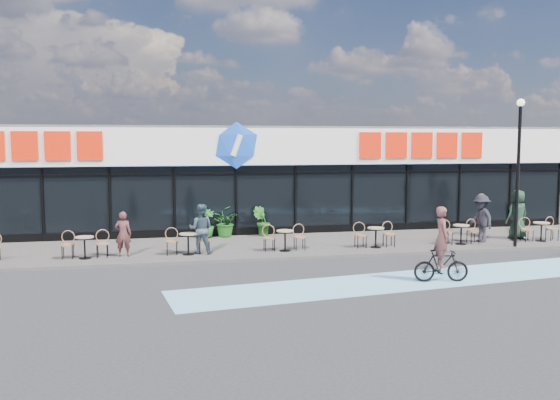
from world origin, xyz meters
name	(u,v)px	position (x,y,z in m)	size (l,w,h in m)	color
ground	(266,275)	(0.00, 0.00, 0.00)	(120.00, 120.00, 0.00)	#28282B
sidewalk	(245,247)	(0.00, 4.50, 0.05)	(44.00, 5.00, 0.10)	#554F4B
bike_lane	(412,280)	(4.00, -1.50, 0.01)	(14.00, 2.20, 0.01)	#73B8D9
building	(228,177)	(0.00, 9.93, 2.34)	(30.60, 6.57, 4.75)	black
lamp_post	(518,160)	(9.76, 2.30, 3.29)	(0.28, 0.28, 5.40)	black
bistro_set_2	(85,244)	(-5.54, 3.22, 0.56)	(1.54, 0.62, 0.90)	tan
bistro_set_3	(188,241)	(-2.15, 3.22, 0.56)	(1.54, 0.62, 0.90)	tan
bistro_set_4	(284,238)	(1.24, 3.22, 0.56)	(1.54, 0.62, 0.90)	tan
bistro_set_5	(375,235)	(4.63, 3.22, 0.56)	(1.54, 0.62, 0.90)	tan
bistro_set_6	(460,232)	(8.02, 3.22, 0.56)	(1.54, 0.62, 0.90)	tan
bistro_set_7	(540,229)	(11.42, 3.22, 0.56)	(1.54, 0.62, 0.90)	tan
potted_plant_left	(223,222)	(-0.55, 6.70, 0.70)	(1.08, 0.94, 1.20)	#1D5A19
potted_plant_mid	(206,224)	(-1.27, 6.58, 0.67)	(0.64, 0.64, 1.15)	#19571B
potted_plant_right	(262,221)	(1.00, 6.59, 0.71)	(0.67, 0.54, 1.21)	#1C5117
patron_left	(123,234)	(-4.30, 3.28, 0.86)	(0.56, 0.36, 1.52)	#522A2A
patron_right	(201,229)	(-1.70, 3.25, 0.96)	(0.84, 0.65, 1.73)	#33444F
pedestrian_a	(481,218)	(9.03, 3.46, 1.01)	(1.18, 0.68, 1.83)	black
pedestrian_b	(482,214)	(10.00, 5.06, 0.96)	(0.62, 0.41, 1.71)	brown
pedestrian_c	(517,214)	(10.84, 3.85, 1.07)	(0.95, 0.62, 1.95)	#1B3021
cyclist_a	(441,254)	(4.70, -1.87, 0.81)	(1.60, 0.70, 2.16)	black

